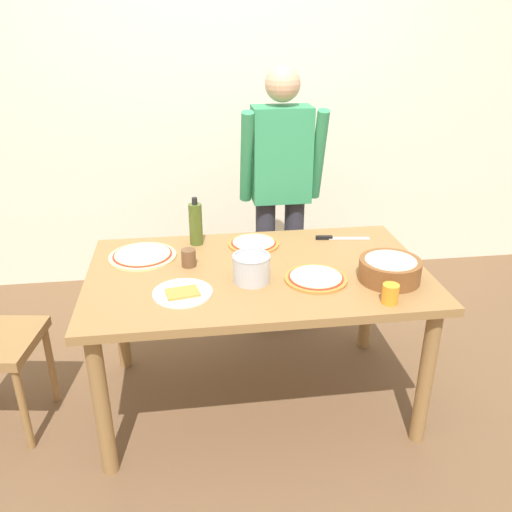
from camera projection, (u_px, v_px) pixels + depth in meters
ground at (257, 397)px, 2.83m from camera, size 8.00×8.00×0.00m
wall_back at (226, 103)px, 3.74m from camera, size 5.60×0.10×2.60m
dining_table at (257, 287)px, 2.56m from camera, size 1.60×0.96×0.76m
person_cook at (281, 185)px, 3.16m from camera, size 0.49×0.25×1.62m
pizza_raw_on_board at (143, 256)px, 2.65m from camera, size 0.33×0.33×0.02m
pizza_cooked_on_tray at (316, 278)px, 2.42m from camera, size 0.29×0.29×0.02m
pizza_second_cooked at (254, 243)px, 2.79m from camera, size 0.27×0.27×0.02m
plate_with_slice at (183, 293)px, 2.29m from camera, size 0.26×0.26×0.02m
popcorn_bowl at (390, 268)px, 2.40m from camera, size 0.28×0.28×0.11m
olive_oil_bottle at (196, 224)px, 2.76m from camera, size 0.07×0.07×0.26m
steel_pot at (251, 268)px, 2.39m from camera, size 0.17×0.17×0.13m
cup_orange at (390, 294)px, 2.21m from camera, size 0.07×0.07×0.08m
cup_small_brown at (189, 258)px, 2.54m from camera, size 0.07×0.07×0.08m
chef_knife at (336, 238)px, 2.86m from camera, size 0.29×0.06×0.02m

